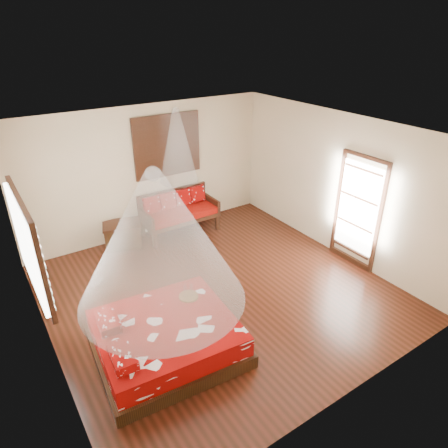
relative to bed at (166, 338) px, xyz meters
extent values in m
cube|color=#32160B|center=(1.41, 0.82, -0.26)|extent=(5.50, 5.50, 0.02)
cube|color=silver|center=(1.41, 0.82, 2.56)|extent=(5.50, 5.50, 0.02)
cube|color=beige|center=(-1.35, 0.82, 1.15)|extent=(0.02, 5.50, 2.80)
cube|color=beige|center=(4.17, 0.82, 1.15)|extent=(0.02, 5.50, 2.80)
cube|color=beige|center=(1.41, 3.58, 1.15)|extent=(5.50, 0.02, 2.80)
cube|color=beige|center=(1.41, -1.94, 1.15)|extent=(5.50, 0.02, 2.80)
cube|color=black|center=(0.02, 0.00, -0.15)|extent=(2.09, 1.92, 0.20)
cube|color=#8C0604|center=(0.02, 0.00, 0.10)|extent=(1.98, 1.81, 0.30)
cube|color=#8C0604|center=(-0.72, -0.31, 0.31)|extent=(0.32, 0.53, 0.13)
cube|color=#8C0604|center=(-0.66, 0.43, 0.31)|extent=(0.32, 0.53, 0.13)
cube|color=black|center=(1.11, 2.81, -0.04)|extent=(0.08, 0.08, 0.42)
cube|color=black|center=(2.66, 2.81, -0.04)|extent=(0.08, 0.08, 0.42)
cube|color=black|center=(1.11, 3.43, -0.04)|extent=(0.08, 0.08, 0.42)
cube|color=black|center=(2.66, 3.43, -0.04)|extent=(0.08, 0.08, 0.42)
cube|color=black|center=(1.88, 3.12, 0.13)|extent=(1.67, 0.74, 0.08)
cube|color=#8B0A05|center=(1.88, 3.12, 0.24)|extent=(1.61, 0.68, 0.14)
cube|color=black|center=(1.88, 3.45, 0.42)|extent=(1.67, 0.06, 0.55)
cube|color=black|center=(1.09, 3.12, 0.29)|extent=(0.06, 0.74, 0.30)
cube|color=black|center=(2.68, 3.12, 0.29)|extent=(0.06, 0.74, 0.30)
cube|color=#8C0604|center=(1.33, 3.33, 0.49)|extent=(0.35, 0.19, 0.37)
cube|color=#8C0604|center=(1.70, 3.33, 0.49)|extent=(0.35, 0.19, 0.37)
cube|color=#8C0604|center=(2.07, 3.33, 0.49)|extent=(0.35, 0.19, 0.37)
cube|color=#8C0604|center=(2.44, 3.33, 0.49)|extent=(0.35, 0.19, 0.37)
cube|color=black|center=(0.60, 3.27, -0.01)|extent=(0.84, 0.71, 0.47)
cube|color=black|center=(0.60, 3.27, 0.25)|extent=(0.89, 0.76, 0.05)
cube|color=black|center=(1.88, 3.54, 1.65)|extent=(1.52, 0.06, 1.32)
cube|color=black|center=(1.88, 3.53, 1.65)|extent=(1.35, 0.04, 1.10)
cube|color=black|center=(-1.31, 1.02, 1.45)|extent=(0.08, 1.74, 1.34)
cube|color=silver|center=(-1.27, 1.02, 1.45)|extent=(0.04, 1.54, 1.10)
cube|color=black|center=(4.13, 0.22, 0.80)|extent=(0.08, 1.02, 2.16)
cube|color=white|center=(4.11, 0.22, 0.90)|extent=(0.03, 0.82, 1.70)
cylinder|color=brown|center=(0.57, 0.35, 0.26)|extent=(0.30, 0.30, 0.03)
cone|color=white|center=(0.02, 0.00, 1.60)|extent=(2.19, 2.19, 1.80)
cone|color=white|center=(1.88, 3.07, 1.75)|extent=(0.80, 0.80, 1.50)
camera|label=1|loc=(-1.68, -4.04, 3.99)|focal=32.00mm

